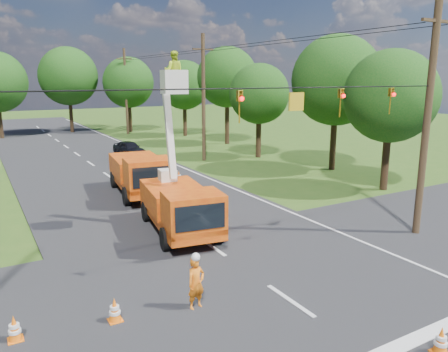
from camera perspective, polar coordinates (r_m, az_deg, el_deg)
ground at (r=31.13m, az=-14.89°, el=-0.01°), size 140.00×140.00×0.00m
road_main at (r=31.13m, az=-14.89°, el=-0.01°), size 12.00×100.00×0.06m
road_cross at (r=15.30m, az=3.86°, el=-12.95°), size 56.00×10.00×0.07m
edge_line at (r=32.97m, az=-5.49°, el=1.06°), size 0.12×90.00×0.02m
bucket_truck at (r=18.86m, az=-5.82°, el=-2.74°), size 3.19×6.38×7.70m
second_truck at (r=25.37m, az=-10.82°, el=0.36°), size 3.32×6.90×2.49m
ground_worker at (r=13.05m, az=-3.67°, el=-13.83°), size 0.64×0.49×1.59m
distant_car at (r=38.78m, az=-12.27°, el=3.55°), size 2.21×4.03×1.30m
traffic_cone_1 at (r=12.53m, az=26.48°, el=-18.70°), size 0.38×0.38×0.71m
traffic_cone_2 at (r=19.39m, az=-1.98°, el=-6.14°), size 0.38×0.38×0.71m
traffic_cone_3 at (r=23.36m, az=-2.97°, el=-2.86°), size 0.38×0.38×0.71m
traffic_cone_4 at (r=12.94m, az=-14.09°, el=-16.62°), size 0.38×0.38×0.71m
traffic_cone_5 at (r=12.96m, az=-25.70°, el=-17.53°), size 0.38×0.38×0.71m
traffic_cone_7 at (r=28.44m, az=-5.92°, el=-0.09°), size 0.38×0.38×0.71m
pole_right_near at (r=19.91m, az=25.04°, el=7.18°), size 1.80×0.30×10.00m
pole_right_mid at (r=35.40m, az=-2.70°, el=10.24°), size 1.80×0.30×10.00m
pole_right_far at (r=53.94m, az=-12.69°, el=10.78°), size 1.80×0.30×10.00m
signal_span at (r=15.17m, az=11.31°, el=9.68°), size 18.00×0.29×1.07m
tree_right_a at (r=27.49m, az=20.95°, el=9.68°), size 5.40×5.40×8.28m
tree_right_b at (r=32.65m, az=14.49°, el=11.98°), size 6.40×6.40×9.65m
tree_right_c at (r=36.95m, az=4.63°, el=10.63°), size 5.00×5.00×7.83m
tree_right_d at (r=44.54m, az=0.41°, el=12.77°), size 6.00×6.00×9.70m
tree_right_e at (r=51.18m, az=-5.21°, el=11.74°), size 5.60×5.60×8.63m
tree_far_b at (r=57.43m, az=-19.68°, el=12.16°), size 7.00×7.00×10.32m
tree_far_c at (r=56.13m, az=-12.38°, el=11.84°), size 6.20×6.20×9.18m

